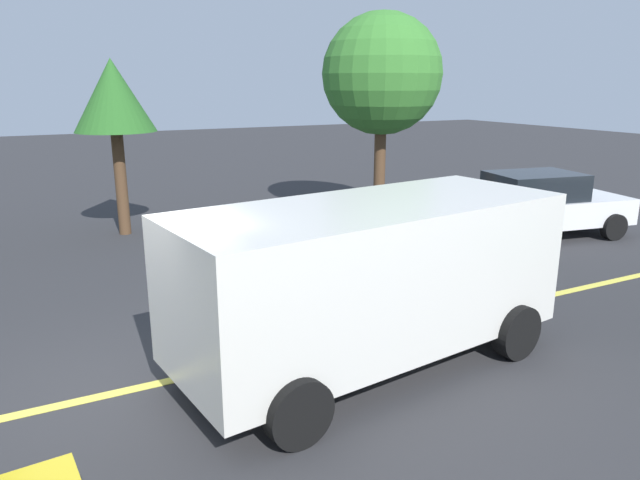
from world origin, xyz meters
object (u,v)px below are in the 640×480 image
object	(u,v)px
car_white_approaching	(538,204)
tree_centre_verge	(382,75)
white_van	(369,274)
tree_left_verge	(113,98)

from	to	relation	value
car_white_approaching	tree_centre_verge	xyz separation A→B (m)	(-2.38, 3.46, 3.07)
white_van	tree_centre_verge	distance (m)	9.18
tree_centre_verge	white_van	bearing A→B (deg)	-123.56
tree_centre_verge	tree_left_verge	bearing A→B (deg)	168.12
white_van	tree_left_verge	size ratio (longest dim) A/B	1.28
white_van	car_white_approaching	distance (m)	8.24
white_van	tree_centre_verge	world-z (taller)	tree_centre_verge
white_van	tree_left_verge	xyz separation A→B (m)	(-1.74, 8.73, 2.04)
car_white_approaching	tree_centre_verge	bearing A→B (deg)	124.55
tree_left_verge	tree_centre_verge	distance (m)	6.78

